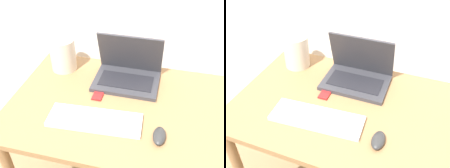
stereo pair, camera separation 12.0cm
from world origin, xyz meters
The scene contains 6 objects.
desk centered at (0.00, 0.36, 0.66)m, with size 1.16×0.72×0.76m.
laptop centered at (-0.05, 0.56, 0.82)m, with size 0.33×0.24×0.25m.
keyboard centered at (-0.13, 0.22, 0.77)m, with size 0.42×0.16×0.02m.
mouse centered at (0.15, 0.19, 0.78)m, with size 0.05×0.10×0.03m.
vase centered at (-0.42, 0.58, 0.89)m, with size 0.14×0.14×0.26m.
mp3_player centered at (-0.17, 0.39, 0.77)m, with size 0.05×0.06×0.01m.
Camera 2 is at (0.25, -0.51, 1.60)m, focal length 42.00 mm.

